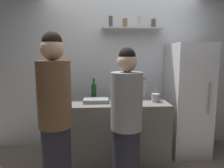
# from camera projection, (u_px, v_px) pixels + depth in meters

# --- Properties ---
(back_wall_assembly) EXTENTS (4.80, 0.32, 2.60)m
(back_wall_assembly) POSITION_uv_depth(u_px,v_px,m) (122.00, 70.00, 3.49)
(back_wall_assembly) COLOR white
(back_wall_assembly) RESTS_ON ground
(refrigerator) EXTENTS (0.57, 0.69, 1.74)m
(refrigerator) POSITION_uv_depth(u_px,v_px,m) (187.00, 99.00, 3.22)
(refrigerator) COLOR white
(refrigerator) RESTS_ON ground
(counter) EXTENTS (1.53, 0.60, 0.92)m
(counter) POSITION_uv_depth(u_px,v_px,m) (112.00, 133.00, 2.91)
(counter) COLOR #66605B
(counter) RESTS_ON ground
(baking_pan) EXTENTS (0.34, 0.24, 0.05)m
(baking_pan) POSITION_uv_depth(u_px,v_px,m) (96.00, 100.00, 2.81)
(baking_pan) COLOR gray
(baking_pan) RESTS_ON counter
(utensil_holder) EXTENTS (0.12, 0.12, 0.22)m
(utensil_holder) POSITION_uv_depth(u_px,v_px,m) (156.00, 98.00, 2.84)
(utensil_holder) COLOR #B2B2B7
(utensil_holder) RESTS_ON counter
(wine_bottle_pale_glass) EXTENTS (0.08, 0.08, 0.30)m
(wine_bottle_pale_glass) POSITION_uv_depth(u_px,v_px,m) (144.00, 90.00, 3.10)
(wine_bottle_pale_glass) COLOR #B2BFB2
(wine_bottle_pale_glass) RESTS_ON counter
(wine_bottle_green_glass) EXTENTS (0.08, 0.08, 0.30)m
(wine_bottle_green_glass) POSITION_uv_depth(u_px,v_px,m) (94.00, 91.00, 3.03)
(wine_bottle_green_glass) COLOR #19471E
(wine_bottle_green_glass) RESTS_ON counter
(wine_bottle_amber_glass) EXTENTS (0.08, 0.08, 0.28)m
(wine_bottle_amber_glass) POSITION_uv_depth(u_px,v_px,m) (66.00, 92.00, 2.97)
(wine_bottle_amber_glass) COLOR #472814
(wine_bottle_amber_glass) RESTS_ON counter
(water_bottle_plastic) EXTENTS (0.09, 0.09, 0.21)m
(water_bottle_plastic) POSITION_uv_depth(u_px,v_px,m) (123.00, 97.00, 2.69)
(water_bottle_plastic) COLOR silver
(water_bottle_plastic) RESTS_ON counter
(person_brown_jacket) EXTENTS (0.34, 0.34, 1.79)m
(person_brown_jacket) POSITION_uv_depth(u_px,v_px,m) (55.00, 121.00, 2.08)
(person_brown_jacket) COLOR #262633
(person_brown_jacket) RESTS_ON ground
(person_grey_hoodie) EXTENTS (0.34, 0.34, 1.65)m
(person_grey_hoodie) POSITION_uv_depth(u_px,v_px,m) (126.00, 125.00, 2.21)
(person_grey_hoodie) COLOR #262633
(person_grey_hoodie) RESTS_ON ground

